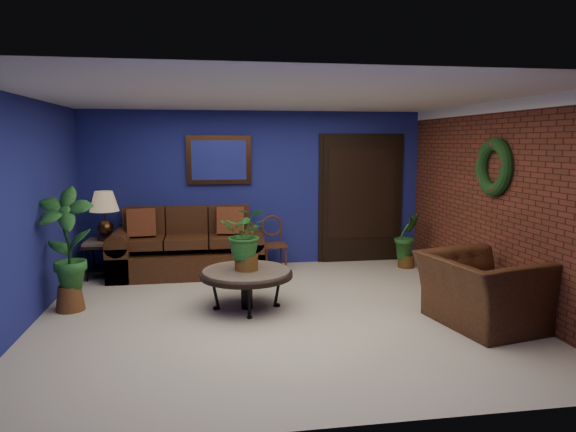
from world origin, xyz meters
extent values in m
plane|color=#C2B4A1|center=(0.00, 0.00, 0.00)|extent=(5.50, 5.50, 0.00)
cube|color=navy|center=(0.00, 2.50, 1.25)|extent=(5.50, 0.04, 2.50)
cube|color=navy|center=(-2.75, 0.00, 1.25)|extent=(0.04, 5.00, 2.50)
cube|color=maroon|center=(2.75, 0.00, 1.25)|extent=(0.04, 5.00, 2.50)
cube|color=silver|center=(0.00, 0.00, 2.50)|extent=(5.50, 5.00, 0.02)
cube|color=white|center=(2.72, 0.00, 2.43)|extent=(0.03, 5.00, 0.14)
cube|color=#472913|center=(-0.60, 2.46, 1.72)|extent=(1.02, 0.06, 0.77)
cube|color=black|center=(1.75, 2.47, 1.05)|extent=(1.44, 0.06, 2.18)
torus|color=black|center=(2.69, 0.05, 1.70)|extent=(0.16, 0.72, 0.72)
cube|color=#472814|center=(-1.11, 2.00, 0.19)|extent=(2.26, 0.98, 0.37)
cube|color=#472814|center=(-1.11, 2.36, 0.52)|extent=(1.93, 0.27, 0.93)
cube|color=#472814|center=(-1.76, 1.94, 0.53)|extent=(0.62, 0.67, 0.14)
cube|color=#472814|center=(-1.11, 1.94, 0.53)|extent=(0.62, 0.67, 0.14)
cube|color=#472814|center=(-0.47, 1.94, 0.53)|extent=(0.62, 0.67, 0.14)
cube|color=#472814|center=(-2.08, 2.00, 0.26)|extent=(0.33, 0.98, 0.51)
cube|color=#472814|center=(-0.14, 2.00, 0.26)|extent=(0.33, 0.98, 0.51)
cube|color=brown|center=(-1.77, 1.98, 0.81)|extent=(0.41, 0.12, 0.41)
cube|color=brown|center=(-0.45, 1.98, 0.81)|extent=(0.41, 0.12, 0.41)
cylinder|color=#504A46|center=(-0.35, 0.24, 0.45)|extent=(1.05, 1.05, 0.05)
cylinder|color=black|center=(-0.35, 0.24, 0.42)|extent=(1.12, 1.12, 0.05)
cylinder|color=black|center=(-0.35, 0.24, 0.21)|extent=(0.14, 0.14, 0.43)
cube|color=#504A46|center=(-2.30, 2.05, 0.53)|extent=(0.58, 0.58, 0.05)
cube|color=black|center=(-2.30, 2.05, 0.49)|extent=(0.61, 0.61, 0.04)
cube|color=black|center=(-2.30, 2.05, 0.12)|extent=(0.52, 0.52, 0.03)
cylinder|color=black|center=(-2.54, 1.81, 0.27)|extent=(0.03, 0.03, 0.53)
cylinder|color=black|center=(-2.06, 1.81, 0.27)|extent=(0.03, 0.03, 0.53)
cylinder|color=black|center=(-2.54, 2.29, 0.27)|extent=(0.03, 0.03, 0.53)
cylinder|color=black|center=(-2.06, 2.29, 0.27)|extent=(0.03, 0.03, 0.53)
cylinder|color=#472913|center=(-2.30, 2.05, 0.59)|extent=(0.25, 0.25, 0.05)
sphere|color=#472913|center=(-2.30, 2.05, 0.71)|extent=(0.23, 0.23, 0.23)
cylinder|color=#472913|center=(-2.30, 2.05, 0.90)|extent=(0.03, 0.03, 0.30)
cone|color=#957D59|center=(-2.30, 2.05, 1.11)|extent=(0.42, 0.42, 0.30)
cube|color=#522C17|center=(0.22, 2.05, 0.40)|extent=(0.39, 0.39, 0.04)
torus|color=#522C17|center=(0.21, 2.21, 0.68)|extent=(0.34, 0.06, 0.34)
cylinder|color=#522C17|center=(0.08, 1.88, 0.19)|extent=(0.03, 0.03, 0.38)
cylinder|color=#522C17|center=(0.39, 1.91, 0.19)|extent=(0.03, 0.03, 0.38)
cylinder|color=#522C17|center=(0.05, 2.19, 0.19)|extent=(0.03, 0.03, 0.38)
cylinder|color=#522C17|center=(0.36, 2.22, 0.19)|extent=(0.03, 0.03, 0.38)
imported|color=#472814|center=(2.15, -0.74, 0.39)|extent=(1.26, 1.38, 0.78)
cylinder|color=brown|center=(-0.35, 0.24, 0.57)|extent=(0.28, 0.28, 0.18)
imported|color=#184D1E|center=(-0.35, 0.24, 0.93)|extent=(0.68, 0.63, 0.63)
cylinder|color=brown|center=(2.35, 1.89, 0.10)|extent=(0.26, 0.26, 0.20)
imported|color=#184D1E|center=(2.35, 1.89, 0.52)|extent=(0.44, 0.38, 0.74)
cylinder|color=brown|center=(-2.45, 0.50, 0.15)|extent=(0.34, 0.34, 0.30)
imported|color=#184D1E|center=(-2.45, 0.50, 0.87)|extent=(0.70, 0.52, 1.23)
camera|label=1|loc=(-0.80, -5.78, 2.00)|focal=32.00mm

